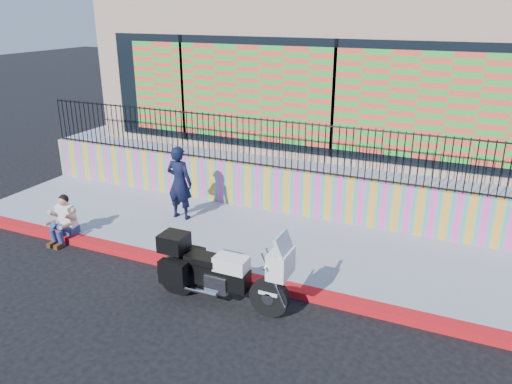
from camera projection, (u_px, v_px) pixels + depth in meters
The scene contains 10 objects.
ground at pixel (264, 287), 9.35m from camera, with size 90.00×90.00×0.00m, color black.
red_curb at pixel (264, 283), 9.33m from camera, with size 16.00×0.30×0.15m, color red.
sidewalk at pixel (295, 247), 10.73m from camera, with size 16.00×3.00×0.15m, color #858DA0.
mural_wall at pixel (318, 196), 11.88m from camera, with size 16.00×0.20×1.10m, color #FF43B0.
metal_fence at pixel (321, 149), 11.48m from camera, with size 15.80×0.04×1.20m, color black, non-canonical shape.
elevated_platform at pixel (366, 147), 16.27m from camera, with size 16.00×10.00×1.25m, color #858DA0.
storefront_building at pixel (371, 65), 15.16m from camera, with size 14.00×8.06×4.00m.
police_motorcycle at pixel (219, 270), 8.65m from camera, with size 2.50×0.83×1.55m.
police_officer at pixel (180, 183), 11.75m from camera, with size 0.65×0.43×1.78m, color black.
seated_man at pixel (62, 224), 10.97m from camera, with size 0.54×0.71×1.06m.
Camera 1 is at (3.20, -7.48, 4.94)m, focal length 35.00 mm.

